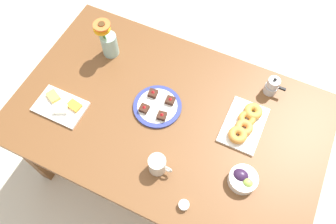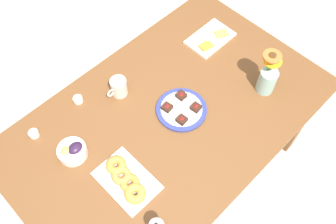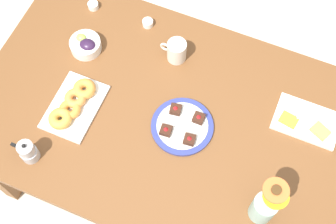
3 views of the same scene
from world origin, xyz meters
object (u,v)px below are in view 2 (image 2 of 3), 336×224
dining_table (168,125)px  croissant_platter (126,180)px  cheese_platter (210,38)px  dessert_plate (181,109)px  flower_vase (267,78)px  jam_cup_honey (34,134)px  grape_bowl (73,151)px  coffee_mug (119,87)px  jam_cup_berry (78,99)px

dining_table → croissant_platter: croissant_platter is taller
dining_table → croissant_platter: (0.37, 0.11, 0.11)m
croissant_platter → cheese_platter: bearing=-161.4°
dessert_plate → flower_vase: bearing=152.4°
cheese_platter → flower_vase: (0.06, 0.42, 0.08)m
jam_cup_honey → flower_vase: flower_vase is taller
grape_bowl → jam_cup_honey: size_ratio=2.80×
jam_cup_honey → dining_table: bearing=144.6°
dining_table → cheese_platter: 0.57m
coffee_mug → jam_cup_berry: size_ratio=2.45×
jam_cup_honey → grape_bowl: bearing=109.0°
croissant_platter → flower_vase: bearing=172.0°
jam_cup_honey → flower_vase: (-1.00, 0.60, 0.07)m
dining_table → flower_vase: flower_vase is taller
coffee_mug → croissant_platter: size_ratio=0.41×
flower_vase → cheese_platter: bearing=-97.6°
coffee_mug → jam_cup_berry: bearing=-30.7°
jam_cup_berry → flower_vase: (-0.73, 0.61, 0.07)m
jam_cup_berry → dessert_plate: (-0.33, 0.41, -0.00)m
grape_bowl → cheese_platter: (-0.98, -0.03, -0.02)m
grape_bowl → coffee_mug: bearing=-163.6°
croissant_platter → dessert_plate: size_ratio=1.13×
coffee_mug → dessert_plate: bearing=116.5°
dining_table → grape_bowl: grape_bowl is taller
coffee_mug → grape_bowl: size_ratio=0.88×
jam_cup_honey → jam_cup_berry: size_ratio=1.00×
dining_table → coffee_mug: bearing=-74.4°
coffee_mug → cheese_platter: (-0.60, 0.08, -0.04)m
cheese_platter → jam_cup_berry: 0.81m
dining_table → jam_cup_berry: bearing=-56.0°
dining_table → jam_cup_berry: (0.26, -0.38, 0.10)m
cheese_platter → flower_vase: 0.43m
cheese_platter → dessert_plate: 0.50m
grape_bowl → jam_cup_berry: bearing=-131.8°
croissant_platter → dessert_plate: 0.45m
jam_cup_honey → coffee_mug: bearing=167.5°
croissant_platter → jam_cup_honey: bearing=-72.2°
coffee_mug → dessert_plate: 0.33m
grape_bowl → flower_vase: (-0.92, 0.39, 0.06)m
grape_bowl → flower_vase: size_ratio=0.54×
dining_table → croissant_platter: 0.40m
croissant_platter → jam_cup_honey: (0.16, -0.49, -0.01)m
jam_cup_berry → coffee_mug: bearing=149.3°
dining_table → grape_bowl: 0.50m
grape_bowl → cheese_platter: grape_bowl is taller
croissant_platter → dessert_plate: same height
coffee_mug → flower_vase: (-0.55, 0.50, 0.04)m
croissant_platter → jam_cup_honey: 0.51m
croissant_platter → dining_table: bearing=-163.2°
grape_bowl → jam_cup_berry: grape_bowl is taller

